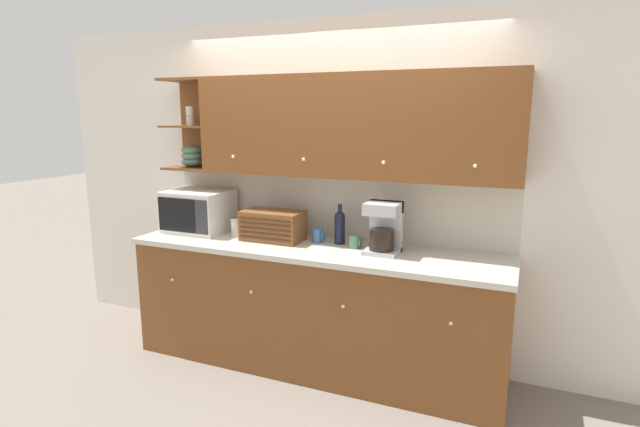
{
  "coord_description": "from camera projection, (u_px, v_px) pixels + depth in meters",
  "views": [
    {
      "loc": [
        1.42,
        -3.59,
        1.9
      ],
      "look_at": [
        0.0,
        -0.23,
        1.17
      ],
      "focal_mm": 28.0,
      "sensor_mm": 36.0,
      "label": 1
    }
  ],
  "objects": [
    {
      "name": "ground_plane",
      "position": [
        331.0,
        346.0,
        4.15
      ],
      "size": [
        24.0,
        24.0,
        0.0
      ],
      "primitive_type": "plane",
      "color": "slate"
    },
    {
      "name": "wall_back",
      "position": [
        333.0,
        191.0,
        3.93
      ],
      "size": [
        5.19,
        0.06,
        2.6
      ],
      "color": "white",
      "rests_on": "ground_plane"
    },
    {
      "name": "counter_unit",
      "position": [
        315.0,
        306.0,
        3.76
      ],
      "size": [
        2.81,
        0.69,
        0.95
      ],
      "color": "brown",
      "rests_on": "ground_plane"
    },
    {
      "name": "backsplash_panel",
      "position": [
        331.0,
        205.0,
        3.91
      ],
      "size": [
        2.79,
        0.01,
        0.5
      ],
      "color": "beige",
      "rests_on": "counter_unit"
    },
    {
      "name": "upper_cabinets",
      "position": [
        344.0,
        127.0,
        3.59
      ],
      "size": [
        2.79,
        0.34,
        0.73
      ],
      "color": "brown",
      "rests_on": "backsplash_panel"
    },
    {
      "name": "microwave",
      "position": [
        198.0,
        211.0,
        4.11
      ],
      "size": [
        0.5,
        0.42,
        0.34
      ],
      "color": "silver",
      "rests_on": "counter_unit"
    },
    {
      "name": "storage_canister",
      "position": [
        237.0,
        227.0,
        3.96
      ],
      "size": [
        0.11,
        0.11,
        0.14
      ],
      "color": "silver",
      "rests_on": "counter_unit"
    },
    {
      "name": "bread_box",
      "position": [
        273.0,
        226.0,
        3.82
      ],
      "size": [
        0.47,
        0.26,
        0.23
      ],
      "color": "brown",
      "rests_on": "counter_unit"
    },
    {
      "name": "mug",
      "position": [
        318.0,
        236.0,
        3.75
      ],
      "size": [
        0.09,
        0.08,
        0.11
      ],
      "color": "#38669E",
      "rests_on": "counter_unit"
    },
    {
      "name": "wine_bottle",
      "position": [
        340.0,
        226.0,
        3.71
      ],
      "size": [
        0.08,
        0.08,
        0.3
      ],
      "color": "black",
      "rests_on": "counter_unit"
    },
    {
      "name": "mug_blue_second",
      "position": [
        355.0,
        242.0,
        3.61
      ],
      "size": [
        0.09,
        0.08,
        0.09
      ],
      "color": "#4C845B",
      "rests_on": "counter_unit"
    },
    {
      "name": "coffee_maker",
      "position": [
        384.0,
        228.0,
        3.46
      ],
      "size": [
        0.23,
        0.23,
        0.36
      ],
      "color": "#B7B7BC",
      "rests_on": "counter_unit"
    }
  ]
}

